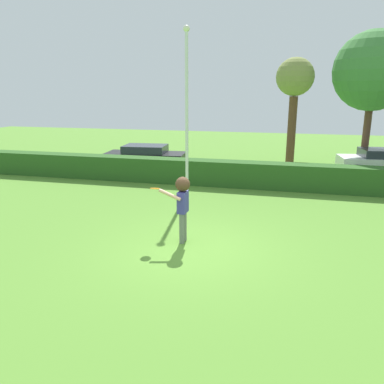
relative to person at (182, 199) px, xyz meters
The scene contains 9 objects.
ground_plane 1.30m from the person, 49.32° to the right, with size 60.00×60.00×0.00m, color #56892F.
person is the anchor object (origin of this frame).
frisbee 0.80m from the person, behind, with size 0.26×0.26×0.08m.
lamppost 5.50m from the person, 103.57° to the left, with size 0.24×0.24×6.30m.
hedge_row 6.68m from the person, 87.19° to the left, with size 24.20×0.90×1.09m, color #29551E.
parked_car_black 10.52m from the person, 116.45° to the left, with size 4.33×2.10×1.25m.
parked_car_white 13.18m from the person, 56.29° to the left, with size 4.38×2.22×1.25m.
bare_elm_tree 12.03m from the person, 76.07° to the left, with size 1.91×1.91×5.67m.
birch_tree 13.90m from the person, 60.94° to the left, with size 3.89×3.89×6.92m.
Camera 1 is at (2.28, -8.89, 3.96)m, focal length 35.27 mm.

